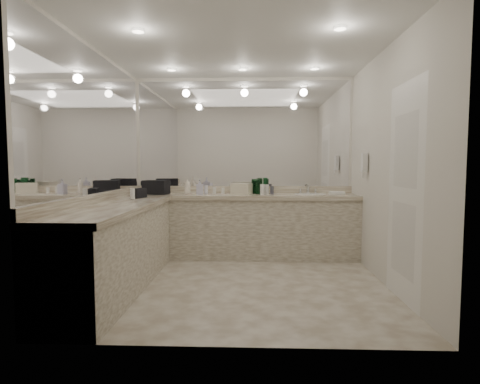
{
  "coord_description": "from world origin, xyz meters",
  "views": [
    {
      "loc": [
        0.15,
        -4.11,
        1.31
      ],
      "look_at": [
        -0.01,
        0.4,
        0.99
      ],
      "focal_mm": 28.0,
      "sensor_mm": 36.0,
      "label": 1
    }
  ],
  "objects_px": {
    "sink": "(310,195)",
    "black_toiletry_bag": "(156,187)",
    "soap_bottle_a": "(187,186)",
    "soap_bottle_b": "(200,187)",
    "wall_phone": "(364,162)",
    "hand_towel": "(337,193)",
    "cream_cosmetic_case": "(241,189)",
    "soap_bottle_c": "(246,189)"
  },
  "relations": [
    {
      "from": "sink",
      "to": "black_toiletry_bag",
      "type": "relative_size",
      "value": 1.29
    },
    {
      "from": "soap_bottle_a",
      "to": "soap_bottle_b",
      "type": "bearing_deg",
      "value": -33.83
    },
    {
      "from": "wall_phone",
      "to": "sink",
      "type": "bearing_deg",
      "value": 140.43
    },
    {
      "from": "wall_phone",
      "to": "soap_bottle_b",
      "type": "xyz_separation_m",
      "value": [
        -2.16,
        0.41,
        -0.34
      ]
    },
    {
      "from": "wall_phone",
      "to": "black_toiletry_bag",
      "type": "relative_size",
      "value": 0.7
    },
    {
      "from": "wall_phone",
      "to": "hand_towel",
      "type": "distance_m",
      "value": 0.7
    },
    {
      "from": "black_toiletry_bag",
      "to": "soap_bottle_a",
      "type": "bearing_deg",
      "value": 12.86
    },
    {
      "from": "cream_cosmetic_case",
      "to": "soap_bottle_b",
      "type": "relative_size",
      "value": 1.27
    },
    {
      "from": "sink",
      "to": "soap_bottle_c",
      "type": "height_order",
      "value": "soap_bottle_c"
    },
    {
      "from": "soap_bottle_b",
      "to": "hand_towel",
      "type": "bearing_deg",
      "value": 2.73
    },
    {
      "from": "wall_phone",
      "to": "soap_bottle_c",
      "type": "xyz_separation_m",
      "value": [
        -1.51,
        0.46,
        -0.37
      ]
    },
    {
      "from": "black_toiletry_bag",
      "to": "hand_towel",
      "type": "relative_size",
      "value": 1.58
    },
    {
      "from": "cream_cosmetic_case",
      "to": "sink",
      "type": "bearing_deg",
      "value": 22.41
    },
    {
      "from": "cream_cosmetic_case",
      "to": "hand_towel",
      "type": "distance_m",
      "value": 1.35
    },
    {
      "from": "cream_cosmetic_case",
      "to": "soap_bottle_b",
      "type": "bearing_deg",
      "value": -145.71
    },
    {
      "from": "sink",
      "to": "wall_phone",
      "type": "bearing_deg",
      "value": -39.57
    },
    {
      "from": "black_toiletry_bag",
      "to": "soap_bottle_c",
      "type": "relative_size",
      "value": 2.26
    },
    {
      "from": "hand_towel",
      "to": "soap_bottle_b",
      "type": "bearing_deg",
      "value": -177.27
    },
    {
      "from": "cream_cosmetic_case",
      "to": "soap_bottle_c",
      "type": "height_order",
      "value": "cream_cosmetic_case"
    },
    {
      "from": "wall_phone",
      "to": "soap_bottle_b",
      "type": "relative_size",
      "value": 1.11
    },
    {
      "from": "cream_cosmetic_case",
      "to": "black_toiletry_bag",
      "type": "bearing_deg",
      "value": -153.04
    },
    {
      "from": "sink",
      "to": "cream_cosmetic_case",
      "type": "height_order",
      "value": "cream_cosmetic_case"
    },
    {
      "from": "sink",
      "to": "soap_bottle_a",
      "type": "height_order",
      "value": "soap_bottle_a"
    },
    {
      "from": "cream_cosmetic_case",
      "to": "soap_bottle_a",
      "type": "relative_size",
      "value": 1.19
    },
    {
      "from": "soap_bottle_a",
      "to": "soap_bottle_b",
      "type": "xyz_separation_m",
      "value": [
        0.2,
        -0.13,
        -0.01
      ]
    },
    {
      "from": "sink",
      "to": "soap_bottle_a",
      "type": "bearing_deg",
      "value": 178.67
    },
    {
      "from": "sink",
      "to": "soap_bottle_c",
      "type": "distance_m",
      "value": 0.91
    },
    {
      "from": "wall_phone",
      "to": "soap_bottle_c",
      "type": "bearing_deg",
      "value": 163.02
    },
    {
      "from": "black_toiletry_bag",
      "to": "soap_bottle_c",
      "type": "xyz_separation_m",
      "value": [
        1.28,
        0.02,
        -0.02
      ]
    },
    {
      "from": "sink",
      "to": "cream_cosmetic_case",
      "type": "distance_m",
      "value": 0.98
    },
    {
      "from": "black_toiletry_bag",
      "to": "soap_bottle_a",
      "type": "xyz_separation_m",
      "value": [
        0.43,
        0.1,
        0.02
      ]
    },
    {
      "from": "sink",
      "to": "hand_towel",
      "type": "distance_m",
      "value": 0.38
    },
    {
      "from": "sink",
      "to": "black_toiletry_bag",
      "type": "xyz_separation_m",
      "value": [
        -2.18,
        -0.06,
        0.1
      ]
    },
    {
      "from": "soap_bottle_a",
      "to": "soap_bottle_c",
      "type": "bearing_deg",
      "value": -5.28
    },
    {
      "from": "sink",
      "to": "cream_cosmetic_case",
      "type": "bearing_deg",
      "value": 178.97
    },
    {
      "from": "soap_bottle_c",
      "to": "cream_cosmetic_case",
      "type": "bearing_deg",
      "value": 139.05
    },
    {
      "from": "black_toiletry_bag",
      "to": "soap_bottle_b",
      "type": "bearing_deg",
      "value": -3.37
    },
    {
      "from": "cream_cosmetic_case",
      "to": "soap_bottle_c",
      "type": "relative_size",
      "value": 1.82
    },
    {
      "from": "sink",
      "to": "soap_bottle_c",
      "type": "relative_size",
      "value": 2.92
    },
    {
      "from": "black_toiletry_bag",
      "to": "cream_cosmetic_case",
      "type": "xyz_separation_m",
      "value": [
        1.21,
        0.07,
        -0.02
      ]
    },
    {
      "from": "soap_bottle_b",
      "to": "cream_cosmetic_case",
      "type": "bearing_deg",
      "value": 10.85
    },
    {
      "from": "sink",
      "to": "soap_bottle_a",
      "type": "xyz_separation_m",
      "value": [
        -1.76,
        0.04,
        0.12
      ]
    }
  ]
}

